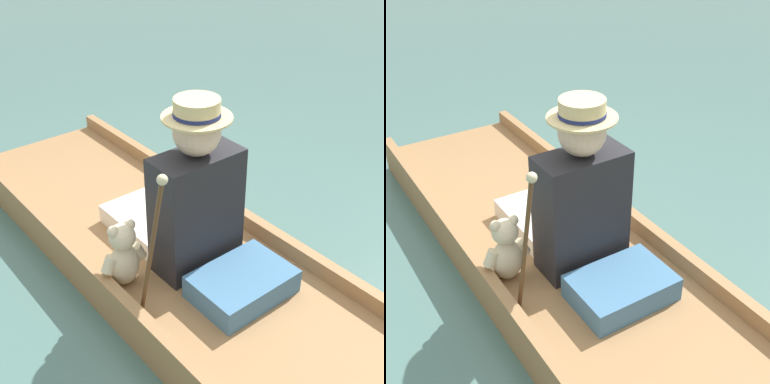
# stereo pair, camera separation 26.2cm
# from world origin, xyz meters

# --- Properties ---
(ground_plane) EXTENTS (16.00, 16.00, 0.00)m
(ground_plane) POSITION_xyz_m (0.00, 0.00, 0.00)
(ground_plane) COLOR #476B66
(punt_boat) EXTENTS (0.98, 3.27, 0.25)m
(punt_boat) POSITION_xyz_m (0.00, 0.00, 0.09)
(punt_boat) COLOR #997047
(punt_boat) RESTS_ON ground_plane
(seat_cushion) EXTENTS (0.47, 0.33, 0.13)m
(seat_cushion) POSITION_xyz_m (0.05, -0.56, 0.22)
(seat_cushion) COLOR teal
(seat_cushion) RESTS_ON punt_boat
(seated_person) EXTENTS (0.45, 0.81, 0.91)m
(seated_person) POSITION_xyz_m (0.03, -0.14, 0.49)
(seated_person) COLOR white
(seated_person) RESTS_ON punt_boat
(teddy_bear) EXTENTS (0.25, 0.15, 0.36)m
(teddy_bear) POSITION_xyz_m (-0.35, -0.13, 0.32)
(teddy_bear) COLOR beige
(teddy_bear) RESTS_ON punt_boat
(wine_glass) EXTENTS (0.08, 0.08, 0.24)m
(wine_glass) POSITION_xyz_m (0.36, 0.24, 0.30)
(wine_glass) COLOR silver
(wine_glass) RESTS_ON punt_boat
(walking_cane) EXTENTS (0.04, 0.23, 0.82)m
(walking_cane) POSITION_xyz_m (-0.39, -0.46, 0.64)
(walking_cane) COLOR brown
(walking_cane) RESTS_ON punt_boat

